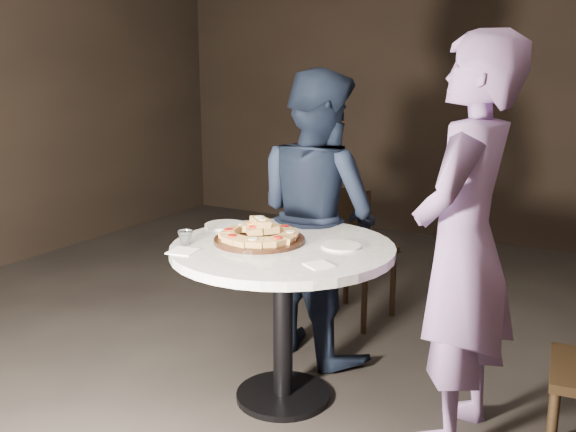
% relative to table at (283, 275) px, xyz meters
% --- Properties ---
extents(floor, '(7.00, 7.00, 0.00)m').
position_rel_table_xyz_m(floor, '(-0.11, -0.05, -0.65)').
color(floor, black).
rests_on(floor, ground).
extents(table, '(1.41, 1.41, 0.80)m').
position_rel_table_xyz_m(table, '(0.00, 0.00, 0.00)').
color(table, black).
rests_on(table, ground).
extents(serving_board, '(0.58, 0.58, 0.02)m').
position_rel_table_xyz_m(serving_board, '(-0.12, -0.01, 0.16)').
color(serving_board, black).
rests_on(serving_board, table).
extents(focaccia_pile, '(0.39, 0.39, 0.10)m').
position_rel_table_xyz_m(focaccia_pile, '(-0.12, -0.01, 0.20)').
color(focaccia_pile, '#AE7F43').
rests_on(focaccia_pile, serving_board).
extents(plate_left, '(0.27, 0.27, 0.01)m').
position_rel_table_xyz_m(plate_left, '(-0.44, 0.16, 0.15)').
color(plate_left, white).
rests_on(plate_left, table).
extents(plate_right, '(0.19, 0.19, 0.01)m').
position_rel_table_xyz_m(plate_right, '(0.26, 0.10, 0.15)').
color(plate_right, white).
rests_on(plate_right, table).
extents(water_glass, '(0.08, 0.08, 0.07)m').
position_rel_table_xyz_m(water_glass, '(-0.40, -0.22, 0.18)').
color(water_glass, silver).
rests_on(water_glass, table).
extents(napkin_near, '(0.14, 0.14, 0.01)m').
position_rel_table_xyz_m(napkin_near, '(-0.34, -0.33, 0.15)').
color(napkin_near, white).
rests_on(napkin_near, table).
extents(napkin_far, '(0.14, 0.14, 0.01)m').
position_rel_table_xyz_m(napkin_far, '(0.29, -0.20, 0.15)').
color(napkin_far, white).
rests_on(napkin_far, table).
extents(chair_far, '(0.48, 0.50, 0.91)m').
position_rel_table_xyz_m(chair_far, '(-0.14, 1.05, -0.12)').
color(chair_far, black).
rests_on(chair_far, ground).
extents(diner_navy, '(0.96, 0.87, 1.61)m').
position_rel_table_xyz_m(diner_navy, '(-0.12, 0.60, 0.16)').
color(diner_navy, black).
rests_on(diner_navy, ground).
extents(diner_teal, '(0.46, 0.67, 1.77)m').
position_rel_table_xyz_m(diner_teal, '(0.82, 0.10, 0.23)').
color(diner_teal, slate).
rests_on(diner_teal, ground).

